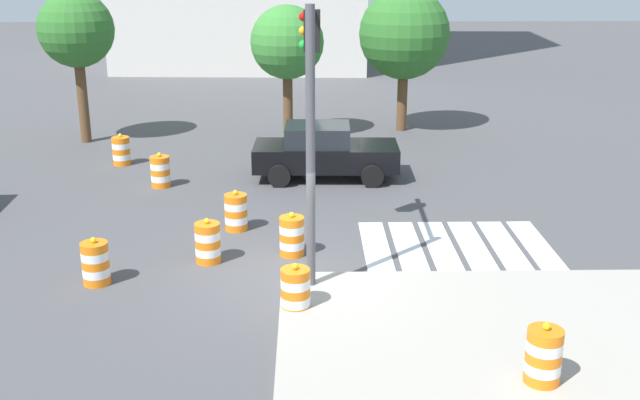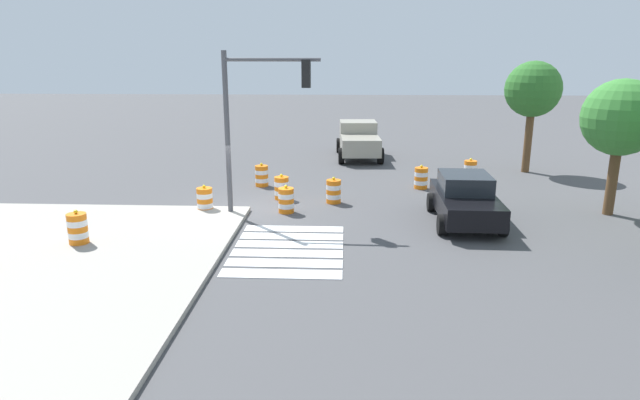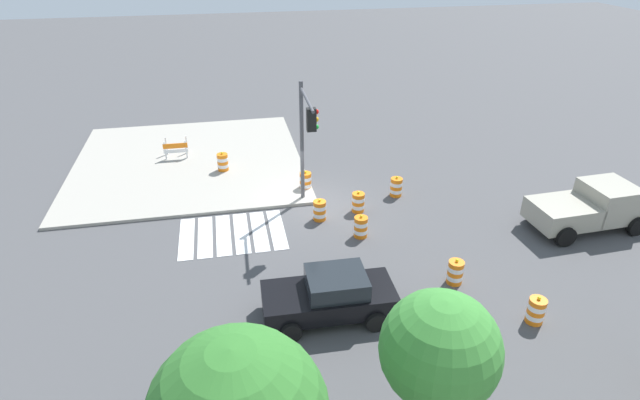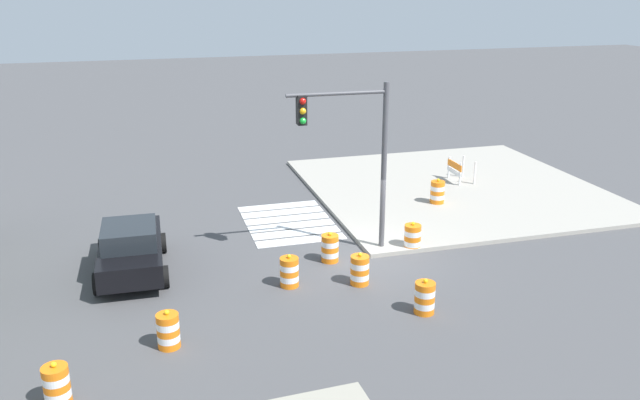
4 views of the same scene
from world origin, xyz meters
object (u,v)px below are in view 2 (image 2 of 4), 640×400
sports_car (465,199)px  traffic_barrel_median_far (334,191)px  pickup_truck (358,139)px  traffic_barrel_near_corner (421,178)px  street_tree_streetside_far (621,118)px  traffic_barrel_median_near (205,200)px  street_tree_streetside_near (533,90)px  traffic_light_pole (260,104)px  traffic_barrel_crosswalk_end (262,176)px  traffic_barrel_lane_center (470,170)px  traffic_barrel_opposite_curb (286,200)px  traffic_barrel_on_sidewalk (78,228)px  traffic_barrel_far_curb (282,188)px

sports_car → traffic_barrel_median_far: 5.03m
pickup_truck → traffic_barrel_near_corner: bearing=18.8°
sports_car → pickup_truck: pickup_truck is taller
traffic_barrel_near_corner → street_tree_streetside_far: size_ratio=0.21×
traffic_barrel_median_far → traffic_barrel_median_near: bearing=-71.8°
traffic_barrel_median_near → traffic_barrel_median_far: size_ratio=1.00×
street_tree_streetside_near → street_tree_streetside_far: 7.27m
traffic_barrel_near_corner → traffic_light_pole: (4.32, -6.12, 3.46)m
traffic_barrel_crosswalk_end → traffic_barrel_lane_center: bearing=99.6°
pickup_truck → traffic_barrel_median_far: bearing=-6.7°
pickup_truck → traffic_barrel_crosswalk_end: 8.44m
traffic_barrel_opposite_curb → traffic_barrel_on_sidewalk: size_ratio=1.00×
traffic_light_pole → traffic_barrel_crosswalk_end: bearing=-171.1°
pickup_truck → street_tree_streetside_near: size_ratio=1.00×
sports_car → traffic_barrel_lane_center: sports_car is taller
traffic_barrel_near_corner → traffic_barrel_median_far: size_ratio=1.00×
pickup_truck → traffic_barrel_opposite_curb: bearing=-14.1°
traffic_barrel_crosswalk_end → street_tree_streetside_near: size_ratio=0.19×
traffic_barrel_median_near → traffic_light_pole: traffic_light_pole is taller
traffic_barrel_crosswalk_end → street_tree_streetside_near: (-3.54, 12.35, 3.45)m
traffic_barrel_median_far → traffic_barrel_lane_center: bearing=124.5°
sports_car → traffic_barrel_median_near: bearing=-94.7°
traffic_barrel_far_curb → street_tree_streetside_near: bearing=116.9°
traffic_barrel_median_far → street_tree_streetside_near: bearing=123.8°
traffic_barrel_near_corner → traffic_light_pole: bearing=-54.8°
traffic_barrel_lane_center → street_tree_streetside_far: 7.09m
traffic_light_pole → pickup_truck: bearing=162.7°
traffic_barrel_crosswalk_end → traffic_barrel_on_sidewalk: (7.99, -4.19, 0.15)m
street_tree_streetside_near → pickup_truck: bearing=-114.7°
pickup_truck → traffic_barrel_median_near: (11.36, -5.75, -0.52)m
street_tree_streetside_near → street_tree_streetside_far: size_ratio=1.11×
pickup_truck → traffic_barrel_near_corner: (7.34, 2.50, -0.52)m
traffic_barrel_near_corner → traffic_barrel_median_near: bearing=-64.1°
traffic_barrel_median_near → traffic_barrel_far_curb: bearing=127.5°
pickup_truck → traffic_barrel_median_far: 9.92m
traffic_barrel_lane_center → pickup_truck: bearing=-139.0°
street_tree_streetside_near → traffic_barrel_near_corner: bearing=-56.6°
sports_car → traffic_barrel_lane_center: (-6.44, 1.61, -0.36)m
traffic_barrel_near_corner → traffic_light_pole: size_ratio=0.19×
traffic_barrel_crosswalk_end → traffic_barrel_near_corner: bearing=89.1°
traffic_barrel_crosswalk_end → traffic_barrel_on_sidewalk: bearing=-27.7°
traffic_barrel_median_far → traffic_barrel_lane_center: same height
traffic_barrel_near_corner → traffic_barrel_lane_center: size_ratio=1.00×
traffic_barrel_median_near → street_tree_streetside_near: street_tree_streetside_near is taller
traffic_barrel_on_sidewalk → pickup_truck: bearing=150.8°
traffic_barrel_median_far → traffic_barrel_on_sidewalk: (5.38, -7.36, 0.15)m
pickup_truck → traffic_barrel_on_sidewalk: pickup_truck is taller
sports_car → traffic_barrel_far_curb: size_ratio=4.26×
traffic_barrel_lane_center → traffic_barrel_on_sidewalk: 16.49m
traffic_light_pole → street_tree_streetside_near: 14.12m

